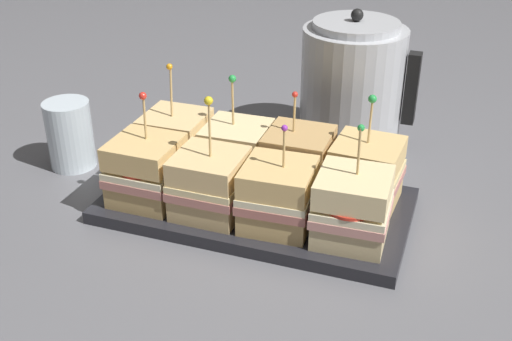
{
  "coord_description": "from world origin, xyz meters",
  "views": [
    {
      "loc": [
        0.26,
        -0.73,
        0.49
      ],
      "look_at": [
        0.0,
        0.0,
        0.07
      ],
      "focal_mm": 45.0,
      "sensor_mm": 36.0,
      "label": 1
    }
  ],
  "objects_px": {
    "sandwich_front_far_left": "(146,171)",
    "sandwich_back_far_left": "(176,143)",
    "kettle_steel": "(352,85)",
    "sandwich_front_far_right": "(352,208)",
    "sandwich_back_center_right": "(298,162)",
    "sandwich_back_center_left": "(237,153)",
    "sandwich_front_center_right": "(278,195)",
    "drinking_glass": "(70,135)",
    "sandwich_back_far_right": "(366,173)",
    "sandwich_front_center_left": "(210,184)",
    "serving_platter": "(256,206)"
  },
  "relations": [
    {
      "from": "sandwich_front_center_left",
      "to": "kettle_steel",
      "type": "bearing_deg",
      "value": 68.79
    },
    {
      "from": "sandwich_back_far_right",
      "to": "kettle_steel",
      "type": "height_order",
      "value": "kettle_steel"
    },
    {
      "from": "sandwich_front_far_left",
      "to": "sandwich_back_far_right",
      "type": "relative_size",
      "value": 1.0
    },
    {
      "from": "serving_platter",
      "to": "sandwich_front_far_right",
      "type": "distance_m",
      "value": 0.16
    },
    {
      "from": "sandwich_back_far_left",
      "to": "sandwich_back_center_left",
      "type": "xyz_separation_m",
      "value": [
        0.1,
        0.0,
        -0.0
      ]
    },
    {
      "from": "sandwich_front_center_right",
      "to": "sandwich_back_far_right",
      "type": "bearing_deg",
      "value": 43.95
    },
    {
      "from": "sandwich_front_center_left",
      "to": "sandwich_back_far_right",
      "type": "height_order",
      "value": "sandwich_front_center_left"
    },
    {
      "from": "sandwich_back_center_right",
      "to": "sandwich_front_center_left",
      "type": "bearing_deg",
      "value": -134.67
    },
    {
      "from": "serving_platter",
      "to": "kettle_steel",
      "type": "distance_m",
      "value": 0.29
    },
    {
      "from": "sandwich_back_center_right",
      "to": "drinking_glass",
      "type": "relative_size",
      "value": 1.38
    },
    {
      "from": "sandwich_front_center_left",
      "to": "sandwich_front_center_right",
      "type": "relative_size",
      "value": 1.17
    },
    {
      "from": "sandwich_back_far_right",
      "to": "drinking_glass",
      "type": "relative_size",
      "value": 1.46
    },
    {
      "from": "sandwich_front_far_left",
      "to": "sandwich_back_far_left",
      "type": "distance_m",
      "value": 0.09
    },
    {
      "from": "sandwich_back_far_left",
      "to": "kettle_steel",
      "type": "distance_m",
      "value": 0.31
    },
    {
      "from": "sandwich_back_center_left",
      "to": "kettle_steel",
      "type": "distance_m",
      "value": 0.26
    },
    {
      "from": "sandwich_front_far_right",
      "to": "kettle_steel",
      "type": "distance_m",
      "value": 0.33
    },
    {
      "from": "sandwich_front_far_right",
      "to": "sandwich_back_center_right",
      "type": "bearing_deg",
      "value": 135.85
    },
    {
      "from": "sandwich_front_far_right",
      "to": "kettle_steel",
      "type": "relative_size",
      "value": 0.69
    },
    {
      "from": "sandwich_front_far_left",
      "to": "sandwich_back_far_right",
      "type": "height_order",
      "value": "same"
    },
    {
      "from": "sandwich_front_center_left",
      "to": "sandwich_back_center_right",
      "type": "distance_m",
      "value": 0.14
    },
    {
      "from": "sandwich_back_center_left",
      "to": "sandwich_back_far_right",
      "type": "xyz_separation_m",
      "value": [
        0.19,
        -0.0,
        0.0
      ]
    },
    {
      "from": "sandwich_front_center_left",
      "to": "sandwich_back_center_right",
      "type": "xyz_separation_m",
      "value": [
        0.09,
        0.1,
        0.0
      ]
    },
    {
      "from": "sandwich_front_center_right",
      "to": "sandwich_front_far_right",
      "type": "xyz_separation_m",
      "value": [
        0.1,
        -0.0,
        0.0
      ]
    },
    {
      "from": "kettle_steel",
      "to": "drinking_glass",
      "type": "xyz_separation_m",
      "value": [
        -0.4,
        -0.24,
        -0.05
      ]
    },
    {
      "from": "sandwich_front_center_left",
      "to": "sandwich_back_far_right",
      "type": "distance_m",
      "value": 0.21
    },
    {
      "from": "sandwich_front_far_left",
      "to": "sandwich_front_center_left",
      "type": "bearing_deg",
      "value": -0.9
    },
    {
      "from": "sandwich_front_far_left",
      "to": "sandwich_front_center_left",
      "type": "relative_size",
      "value": 0.93
    },
    {
      "from": "sandwich_front_center_left",
      "to": "drinking_glass",
      "type": "relative_size",
      "value": 1.57
    },
    {
      "from": "sandwich_front_center_left",
      "to": "kettle_steel",
      "type": "distance_m",
      "value": 0.34
    },
    {
      "from": "serving_platter",
      "to": "sandwich_back_far_left",
      "type": "distance_m",
      "value": 0.16
    },
    {
      "from": "sandwich_front_center_left",
      "to": "sandwich_back_far_left",
      "type": "xyz_separation_m",
      "value": [
        -0.1,
        0.09,
        0.0
      ]
    },
    {
      "from": "serving_platter",
      "to": "sandwich_back_far_left",
      "type": "height_order",
      "value": "sandwich_back_far_left"
    },
    {
      "from": "kettle_steel",
      "to": "sandwich_back_center_left",
      "type": "bearing_deg",
      "value": -118.81
    },
    {
      "from": "sandwich_front_center_left",
      "to": "sandwich_front_far_right",
      "type": "bearing_deg",
      "value": 0.39
    },
    {
      "from": "serving_platter",
      "to": "sandwich_front_far_left",
      "type": "relative_size",
      "value": 2.7
    },
    {
      "from": "sandwich_back_center_left",
      "to": "kettle_steel",
      "type": "bearing_deg",
      "value": 61.19
    },
    {
      "from": "sandwich_front_center_right",
      "to": "sandwich_front_far_right",
      "type": "relative_size",
      "value": 0.91
    },
    {
      "from": "sandwich_back_center_right",
      "to": "drinking_glass",
      "type": "distance_m",
      "value": 0.37
    },
    {
      "from": "sandwich_back_center_right",
      "to": "sandwich_back_far_right",
      "type": "distance_m",
      "value": 0.1
    },
    {
      "from": "sandwich_front_center_right",
      "to": "sandwich_back_far_left",
      "type": "distance_m",
      "value": 0.21
    },
    {
      "from": "sandwich_front_center_left",
      "to": "kettle_steel",
      "type": "height_order",
      "value": "kettle_steel"
    },
    {
      "from": "sandwich_front_far_left",
      "to": "drinking_glass",
      "type": "relative_size",
      "value": 1.46
    },
    {
      "from": "sandwich_front_center_left",
      "to": "drinking_glass",
      "type": "height_order",
      "value": "sandwich_front_center_left"
    },
    {
      "from": "sandwich_front_far_right",
      "to": "kettle_steel",
      "type": "height_order",
      "value": "kettle_steel"
    },
    {
      "from": "sandwich_back_far_left",
      "to": "sandwich_back_center_left",
      "type": "bearing_deg",
      "value": 1.27
    },
    {
      "from": "sandwich_back_center_right",
      "to": "sandwich_back_center_left",
      "type": "bearing_deg",
      "value": 179.73
    },
    {
      "from": "sandwich_back_far_right",
      "to": "serving_platter",
      "type": "bearing_deg",
      "value": -162.04
    },
    {
      "from": "serving_platter",
      "to": "kettle_steel",
      "type": "relative_size",
      "value": 1.86
    },
    {
      "from": "sandwich_front_far_left",
      "to": "sandwich_back_center_right",
      "type": "xyz_separation_m",
      "value": [
        0.19,
        0.09,
        -0.0
      ]
    },
    {
      "from": "sandwich_front_far_left",
      "to": "sandwich_front_center_right",
      "type": "relative_size",
      "value": 1.09
    }
  ]
}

